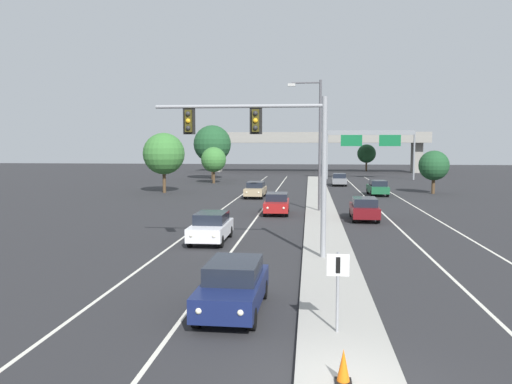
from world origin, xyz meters
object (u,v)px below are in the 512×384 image
(car_oncoming_navy, at_px, (233,286))
(car_receding_darkred, at_px, (364,208))
(tree_far_left_a, at_px, (212,144))
(car_oncoming_red, at_px, (277,203))
(traffic_cone_median_nose, at_px, (343,366))
(median_sign_post, at_px, (338,280))
(tree_far_left_c, at_px, (214,160))
(car_oncoming_white, at_px, (211,227))
(car_receding_green, at_px, (378,188))
(car_receding_grey, at_px, (339,179))
(car_oncoming_tan, at_px, (256,189))
(tree_far_right_c, at_px, (434,166))
(tree_far_left_b, at_px, (164,154))
(overhead_signal_mast, at_px, (269,142))
(tree_far_right_a, at_px, (367,154))
(highway_sign_gantry, at_px, (371,139))
(street_lamp_median, at_px, (317,137))

(car_oncoming_navy, height_order, car_receding_darkred, same)
(tree_far_left_a, bearing_deg, car_oncoming_red, -72.22)
(car_oncoming_red, height_order, traffic_cone_median_nose, car_oncoming_red)
(median_sign_post, height_order, tree_far_left_c, tree_far_left_c)
(car_oncoming_white, height_order, car_receding_green, same)
(car_receding_grey, xyz_separation_m, tree_far_left_a, (-18.55, 10.23, 4.55))
(car_oncoming_tan, height_order, tree_far_right_c, tree_far_right_c)
(car_receding_grey, bearing_deg, car_receding_green, -75.71)
(tree_far_left_b, bearing_deg, overhead_signal_mast, -66.00)
(car_oncoming_tan, height_order, tree_far_left_c, tree_far_left_c)
(median_sign_post, xyz_separation_m, car_oncoming_tan, (-6.12, 36.73, -0.77))
(overhead_signal_mast, height_order, car_receding_green, overhead_signal_mast)
(car_oncoming_red, bearing_deg, tree_far_left_b, 129.98)
(car_oncoming_navy, distance_m, tree_far_left_c, 54.55)
(car_oncoming_navy, xyz_separation_m, tree_far_right_a, (13.65, 89.19, 2.68))
(highway_sign_gantry, bearing_deg, tree_far_left_a, -174.16)
(tree_far_left_c, bearing_deg, car_oncoming_white, -79.48)
(car_oncoming_tan, bearing_deg, car_receding_grey, 60.64)
(street_lamp_median, height_order, tree_far_left_a, street_lamp_median)
(car_oncoming_white, height_order, tree_far_left_c, tree_far_left_c)
(car_oncoming_white, bearing_deg, car_oncoming_tan, 90.18)
(car_oncoming_red, xyz_separation_m, highway_sign_gantry, (11.58, 40.75, 5.34))
(overhead_signal_mast, height_order, street_lamp_median, street_lamp_median)
(overhead_signal_mast, xyz_separation_m, highway_sign_gantry, (10.93, 56.27, 0.83))
(overhead_signal_mast, relative_size, car_oncoming_white, 1.74)
(car_receding_grey, relative_size, tree_far_right_c, 0.97)
(car_oncoming_red, distance_m, car_receding_grey, 28.78)
(traffic_cone_median_nose, xyz_separation_m, tree_far_left_a, (-15.51, 66.21, 4.86))
(tree_far_left_c, bearing_deg, overhead_signal_mast, -76.23)
(street_lamp_median, height_order, car_receding_green, street_lamp_median)
(median_sign_post, bearing_deg, tree_far_right_c, 73.82)
(car_receding_darkred, relative_size, tree_far_right_c, 0.97)
(tree_far_left_b, height_order, tree_far_left_c, tree_far_left_b)
(car_oncoming_navy, height_order, car_oncoming_tan, same)
(tree_far_right_c, bearing_deg, traffic_cone_median_nose, -105.20)
(car_oncoming_red, height_order, tree_far_left_c, tree_far_left_c)
(median_sign_post, relative_size, car_receding_grey, 0.49)
(car_oncoming_white, bearing_deg, tree_far_right_c, 58.06)
(median_sign_post, xyz_separation_m, tree_far_right_a, (10.52, 91.05, 1.92))
(tree_far_right_c, bearing_deg, overhead_signal_mast, -114.16)
(tree_far_left_c, distance_m, tree_far_left_a, 8.36)
(car_receding_green, bearing_deg, tree_far_right_c, 23.13)
(car_oncoming_navy, relative_size, tree_far_left_b, 0.69)
(car_oncoming_white, bearing_deg, street_lamp_median, 65.71)
(car_receding_grey, distance_m, tree_far_right_c, 13.97)
(overhead_signal_mast, height_order, car_receding_grey, overhead_signal_mast)
(overhead_signal_mast, xyz_separation_m, tree_far_left_a, (-12.93, 53.83, 0.04))
(car_receding_darkred, relative_size, tree_far_left_a, 0.55)
(median_sign_post, distance_m, car_oncoming_white, 14.58)
(overhead_signal_mast, distance_m, car_oncoming_white, 6.87)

